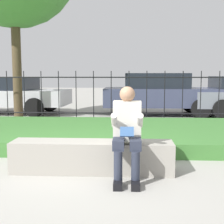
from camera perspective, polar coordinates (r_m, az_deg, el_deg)
ground_plane at (r=4.68m, az=-6.55°, el=-10.77°), size 60.00×60.00×0.00m
stone_bench at (r=4.59m, az=-3.67°, el=-8.46°), size 2.33×0.45×0.45m
person_seated_reader at (r=4.20m, az=2.77°, el=-3.14°), size 0.42×0.73×1.25m
grass_berm at (r=6.92m, az=-3.31°, el=-3.86°), size 9.14×3.32×0.26m
iron_fence at (r=9.02m, az=-1.77°, el=2.90°), size 7.14×0.03×1.52m
car_parked_center at (r=11.10m, az=8.64°, el=3.45°), size 3.95×1.95×1.47m
car_parked_left at (r=12.08m, az=-19.33°, el=3.15°), size 4.71×2.12×1.32m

